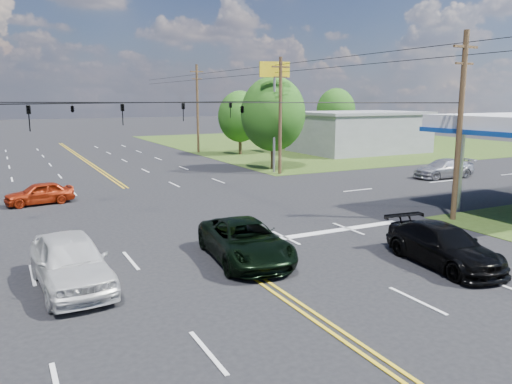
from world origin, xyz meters
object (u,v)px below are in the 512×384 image
pole_se (460,125)px  retail_ne (358,133)px  pickup_white (71,261)px  tree_right_b (240,117)px  pole_right_far (197,108)px  pickup_dkgreen (245,241)px  tree_far_r (336,111)px  pole_ne (280,115)px  suv_black (444,246)px  tree_right_a (273,114)px

pole_se → retail_ne: bearing=59.6°
retail_ne → pickup_white: 46.71m
pickup_white → tree_right_b: bearing=53.2°
pole_right_far → pickup_dkgreen: size_ratio=1.78×
pole_se → tree_far_r: size_ratio=1.25×
pole_ne → pickup_dkgreen: bearing=-123.4°
suv_black → pole_right_far: bearing=88.2°
tree_far_r → pickup_dkgreen: bearing=-130.0°
pole_se → pole_right_far: 37.00m
retail_ne → tree_far_r: (4.00, 10.00, 2.34)m
suv_black → pole_se: bearing=45.2°
pickup_white → suv_black: bearing=-20.7°
pole_ne → pickup_dkgreen: size_ratio=1.69×
suv_black → tree_right_a: bearing=81.1°
tree_right_a → pole_ne: bearing=-108.4°
retail_ne → tree_right_a: size_ratio=1.71×
suv_black → pickup_white: size_ratio=0.98×
retail_ne → pickup_dkgreen: (-29.50, -29.96, -1.42)m
pole_se → pickup_dkgreen: pole_se is taller
pole_right_far → pickup_dkgreen: pole_right_far is taller
pole_se → pickup_dkgreen: size_ratio=1.69×
pole_ne → tree_right_b: 15.42m
tree_far_r → pole_right_far: bearing=-174.6°
pole_right_far → suv_black: pole_right_far is taller
pole_se → pole_right_far: (0.00, 37.00, 0.25)m
tree_far_r → suv_black: 51.70m
retail_ne → pole_right_far: size_ratio=1.40×
retail_ne → tree_right_a: 18.09m
pole_ne → tree_far_r: 29.70m
pole_ne → tree_far_r: bearing=45.0°
retail_ne → tree_right_b: size_ratio=1.98×
pole_right_far → tree_right_b: (3.50, -4.00, -0.95)m
pickup_dkgreen → pole_right_far: bearing=78.7°
pole_ne → tree_far_r: pole_ne is taller
tree_right_a → pickup_white: 29.82m
pole_se → tree_right_b: pole_se is taller
pole_ne → tree_right_a: 3.16m
pole_ne → pickup_white: (-18.89, -18.87, -4.01)m
tree_right_a → tree_right_b: size_ratio=1.15×
pole_ne → tree_right_a: (1.00, 3.00, -0.05)m
pole_right_far → pickup_white: pole_right_far is taller
tree_right_a → tree_far_r: 26.91m
retail_ne → tree_far_r: 11.02m
pole_se → suv_black: size_ratio=1.82×
pole_ne → pickup_white: pole_ne is taller
tree_right_a → tree_far_r: bearing=42.0°
pole_ne → suv_black: bearing=-104.9°
tree_right_a → pickup_dkgreen: size_ratio=1.46×
pole_se → tree_right_b: (3.50, 33.00, -0.70)m
tree_right_b → tree_far_r: tree_far_r is taller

